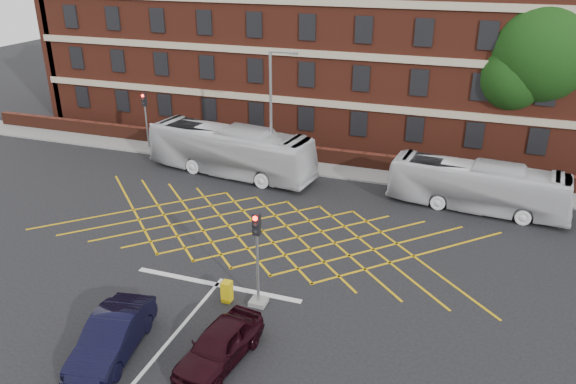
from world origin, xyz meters
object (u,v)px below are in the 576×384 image
(bus_right, at_px, (478,186))
(deciduous_tree, at_px, (539,59))
(traffic_light_near, at_px, (258,268))
(traffic_light_far, at_px, (147,127))
(bus_left, at_px, (231,151))
(car_maroon, at_px, (220,345))
(utility_cabinet, at_px, (227,292))
(car_navy, at_px, (112,336))
(street_lamp, at_px, (272,137))
(direction_signs, at_px, (157,134))

(bus_right, distance_m, deciduous_tree, 11.08)
(traffic_light_near, height_order, traffic_light_far, same)
(bus_left, relative_size, car_maroon, 2.75)
(bus_right, relative_size, deciduous_tree, 0.89)
(utility_cabinet, bearing_deg, car_maroon, -68.83)
(bus_right, xyz_separation_m, car_navy, (-12.15, -17.66, -0.62))
(car_navy, bearing_deg, bus_left, 90.83)
(car_maroon, xyz_separation_m, traffic_light_near, (-0.02, 3.78, 1.04))
(traffic_light_far, bearing_deg, street_lamp, -11.36)
(traffic_light_near, height_order, street_lamp, street_lamp)
(car_navy, distance_m, car_maroon, 4.03)
(car_maroon, distance_m, traffic_light_near, 3.92)
(bus_right, height_order, car_navy, bus_right)
(direction_signs, bearing_deg, bus_left, -17.90)
(utility_cabinet, bearing_deg, deciduous_tree, 60.93)
(utility_cabinet, bearing_deg, direction_signs, 129.33)
(bus_left, relative_size, traffic_light_near, 2.72)
(direction_signs, bearing_deg, deciduous_tree, 14.28)
(utility_cabinet, bearing_deg, car_navy, -119.59)
(traffic_light_near, xyz_separation_m, direction_signs, (-14.26, 15.53, -0.39))
(car_maroon, relative_size, direction_signs, 1.92)
(traffic_light_far, relative_size, street_lamp, 0.52)
(traffic_light_near, distance_m, street_lamp, 14.32)
(bus_right, bearing_deg, utility_cabinet, 149.41)
(car_navy, height_order, car_maroon, car_navy)
(traffic_light_far, xyz_separation_m, utility_cabinet, (13.88, -15.95, -1.29))
(utility_cabinet, bearing_deg, bus_right, 53.92)
(bus_left, distance_m, street_lamp, 3.10)
(car_navy, xyz_separation_m, direction_signs, (-10.37, 20.25, 0.60))
(street_lamp, bearing_deg, deciduous_tree, 28.48)
(car_navy, xyz_separation_m, deciduous_tree, (14.88, 26.68, 6.46))
(car_maroon, relative_size, traffic_light_near, 0.99)
(bus_left, bearing_deg, utility_cabinet, -147.82)
(street_lamp, bearing_deg, bus_right, -2.74)
(car_maroon, bearing_deg, utility_cabinet, 118.87)
(bus_right, height_order, traffic_light_far, traffic_light_far)
(deciduous_tree, bearing_deg, street_lamp, -151.52)
(bus_left, bearing_deg, car_navy, -160.86)
(bus_right, distance_m, utility_cabinet, 16.34)
(car_navy, relative_size, traffic_light_far, 1.10)
(car_navy, distance_m, direction_signs, 22.76)
(traffic_light_near, xyz_separation_m, utility_cabinet, (-1.35, -0.24, -1.29))
(bus_left, height_order, bus_right, bus_left)
(car_maroon, height_order, deciduous_tree, deciduous_tree)
(bus_left, distance_m, utility_cabinet, 14.86)
(direction_signs, xyz_separation_m, utility_cabinet, (12.92, -15.77, -0.91))
(car_maroon, height_order, direction_signs, direction_signs)
(bus_left, height_order, traffic_light_far, traffic_light_far)
(deciduous_tree, height_order, traffic_light_far, deciduous_tree)
(bus_left, xyz_separation_m, traffic_light_far, (-7.87, 2.41, 0.15))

